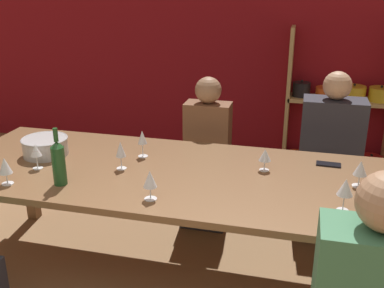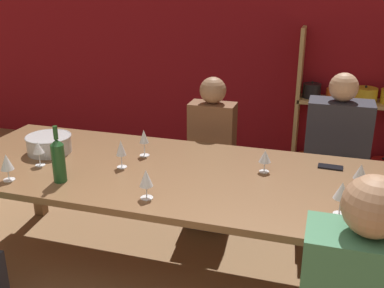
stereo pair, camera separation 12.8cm
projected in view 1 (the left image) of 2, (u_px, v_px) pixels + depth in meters
The scene contains 16 objects.
wall_back_red at pixel (237, 31), 4.62m from camera, with size 8.80×0.06×2.70m.
shelf_unit at pixel (340, 118), 4.47m from camera, with size 1.03×0.30×1.43m.
dining_table at pixel (188, 183), 2.72m from camera, with size 3.03×1.09×0.75m.
mixing_bowl at pixel (45, 146), 2.96m from camera, with size 0.30×0.30×0.12m.
wine_bottle_green at pixel (59, 162), 2.51m from camera, with size 0.08×0.08×0.33m.
wine_glass_empty_a at pixel (360, 169), 2.49m from camera, with size 0.08×0.08×0.15m.
wine_glass_white_a at pixel (265, 156), 2.71m from camera, with size 0.07×0.07×0.14m.
wine_glass_white_b at pixel (150, 180), 2.34m from camera, with size 0.07×0.07×0.16m.
wine_glass_red_a at pixel (345, 188), 2.22m from camera, with size 0.08×0.08×0.17m.
wine_glass_red_b at pixel (36, 151), 2.73m from camera, with size 0.07×0.07×0.16m.
wine_glass_red_c at pixel (121, 150), 2.72m from camera, with size 0.06×0.06×0.18m.
wine_glass_white_c at pixel (5, 167), 2.52m from camera, with size 0.07×0.07×0.16m.
wine_glass_white_d at pixel (142, 138), 2.91m from camera, with size 0.06×0.06×0.18m.
cell_phone at pixel (329, 164), 2.81m from camera, with size 0.15×0.08×0.01m.
person_far_a at pixel (327, 173), 3.46m from camera, with size 0.46×0.57×1.24m.
person_far_b at pixel (207, 169), 3.56m from camera, with size 0.35×0.43×1.18m.
Camera 1 is at (0.71, -0.88, 1.85)m, focal length 42.00 mm.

